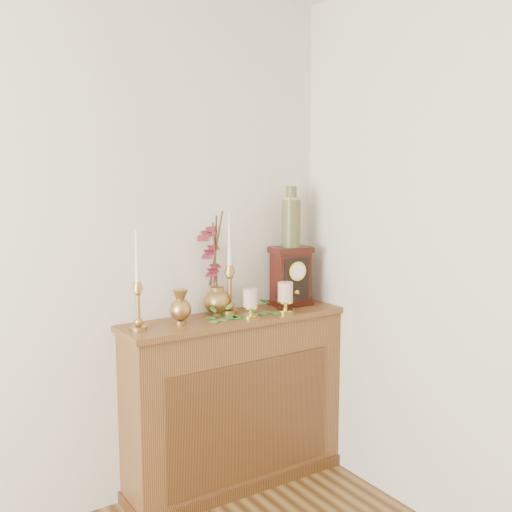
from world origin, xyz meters
TOP-DOWN VIEW (x-y plane):
  - room_walls at (0.00, 0.00)m, footprint 4.08×4.58m
  - console_shelf at (1.40, 2.10)m, footprint 1.24×0.34m
  - candlestick_left at (0.86, 2.09)m, footprint 0.08×0.08m
  - candlestick_center at (1.39, 2.14)m, footprint 0.09×0.09m
  - bud_vase at (1.08, 2.09)m, footprint 0.11×0.11m
  - ginger_jar at (1.32, 2.21)m, footprint 0.22×0.24m
  - pillar_candle_left at (1.44, 2.02)m, footprint 0.08×0.08m
  - pillar_candle_right at (1.66, 2.01)m, footprint 0.09×0.09m
  - ivy_garland at (1.39, 2.09)m, footprint 0.47×0.18m
  - mantel_clock at (1.79, 2.14)m, footprint 0.24×0.18m
  - ceramic_vase at (1.79, 2.14)m, footprint 0.10×0.10m

SIDE VIEW (x-z plane):
  - console_shelf at x=1.40m, z-range -0.03..0.90m
  - ivy_garland at x=1.39m, z-range 0.90..0.98m
  - pillar_candle_left at x=1.44m, z-range 0.93..1.09m
  - bud_vase at x=1.08m, z-range 0.93..1.10m
  - pillar_candle_right at x=1.66m, z-range 0.93..1.11m
  - candlestick_left at x=0.86m, z-range 0.85..1.33m
  - mantel_clock at x=1.79m, z-range 0.93..1.26m
  - candlestick_center at x=1.39m, z-range 0.84..1.37m
  - ginger_jar at x=1.32m, z-range 0.90..1.45m
  - ceramic_vase at x=1.79m, z-range 1.24..1.58m
  - room_walls at x=0.00m, z-range 0.36..3.00m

